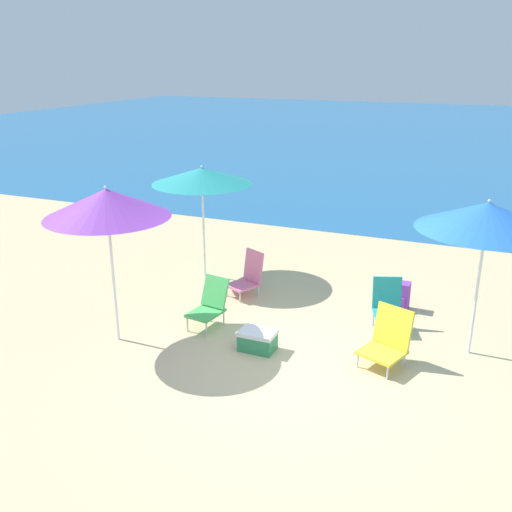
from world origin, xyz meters
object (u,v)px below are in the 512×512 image
beach_chair_yellow (388,339)px  beach_umbrella_teal (202,176)px  beach_chair_pink (248,275)px  beach_umbrella_purple (107,203)px  beach_umbrella_blue (487,216)px  backpack_purple (399,296)px  cooler_box (258,340)px  beach_chair_teal (388,303)px  beach_chair_green (210,303)px

beach_chair_yellow → beach_umbrella_teal: bearing=172.5°
beach_umbrella_teal → beach_chair_yellow: bearing=-27.6°
beach_chair_pink → beach_umbrella_teal: bearing=-178.6°
beach_umbrella_purple → beach_umbrella_blue: size_ratio=1.04×
beach_chair_pink → backpack_purple: beach_chair_pink is taller
beach_umbrella_teal → beach_chair_yellow: size_ratio=2.67×
cooler_box → beach_umbrella_purple: bearing=-166.0°
beach_chair_teal → backpack_purple: beach_chair_teal is taller
beach_chair_pink → backpack_purple: 2.45m
beach_chair_pink → beach_chair_teal: size_ratio=0.99×
beach_chair_yellow → backpack_purple: size_ratio=1.72×
beach_umbrella_purple → beach_umbrella_teal: size_ratio=1.09×
beach_umbrella_purple → beach_chair_yellow: beach_umbrella_purple is taller
beach_umbrella_teal → beach_chair_yellow: 4.36m
beach_umbrella_blue → beach_chair_pink: 3.92m
cooler_box → beach_chair_pink: bearing=117.2°
beach_chair_yellow → cooler_box: beach_chair_yellow is taller
beach_umbrella_purple → beach_chair_yellow: 4.03m
cooler_box → beach_chair_green: bearing=156.1°
beach_umbrella_blue → beach_chair_teal: bearing=164.6°
beach_chair_green → cooler_box: 1.03m
beach_umbrella_purple → beach_chair_teal: (3.41, 1.82, -1.57)m
backpack_purple → beach_umbrella_teal: bearing=178.5°
beach_umbrella_blue → beach_chair_yellow: bearing=-143.6°
beach_umbrella_blue → cooler_box: 3.35m
beach_chair_pink → beach_chair_teal: beach_chair_teal is taller
beach_chair_pink → beach_chair_yellow: (2.55, -1.40, 0.01)m
beach_umbrella_purple → beach_chair_teal: size_ratio=2.92×
beach_umbrella_blue → beach_umbrella_teal: bearing=165.6°
beach_chair_green → backpack_purple: bearing=43.3°
backpack_purple → beach_chair_green: bearing=-145.5°
beach_chair_yellow → backpack_purple: 1.82m
cooler_box → backpack_purple: bearing=53.8°
beach_umbrella_blue → beach_chair_teal: beach_umbrella_blue is taller
beach_umbrella_blue → beach_umbrella_teal: 4.76m
beach_chair_pink → beach_chair_green: beach_chair_pink is taller
beach_umbrella_purple → backpack_purple: bearing=36.7°
beach_umbrella_blue → cooler_box: beach_umbrella_blue is taller
beach_chair_yellow → beach_chair_teal: 1.06m
beach_chair_yellow → cooler_box: bearing=-149.7°
beach_umbrella_teal → beach_chair_teal: bearing=-14.0°
beach_chair_pink → cooler_box: beach_chair_pink is taller
beach_umbrella_teal → beach_chair_green: (1.02, -1.79, -1.48)m
beach_chair_yellow → beach_chair_teal: bearing=120.8°
beach_chair_yellow → beach_chair_green: bearing=-162.3°
beach_chair_yellow → beach_chair_pink: bearing=171.4°
beach_chair_green → beach_chair_yellow: bearing=6.5°
beach_chair_teal → beach_chair_yellow: bearing=-99.5°
beach_umbrella_teal → beach_umbrella_purple: bearing=-89.4°
backpack_purple → cooler_box: bearing=-126.2°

